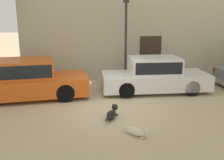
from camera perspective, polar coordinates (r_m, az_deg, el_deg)
name	(u,v)px	position (r m, az deg, el deg)	size (l,w,h in m)	color
ground_plane	(111,106)	(9.25, -0.30, -5.73)	(80.00, 80.00, 0.00)	tan
parked_sedan_nearest	(28,79)	(10.47, -17.76, 0.14)	(4.64, 2.05, 1.50)	#D15619
parked_sedan_second	(155,75)	(10.96, 9.23, 1.12)	(4.58, 2.00, 1.44)	silver
stray_dog_spotted	(137,131)	(7.11, 5.51, -11.06)	(0.68, 0.79, 0.33)	beige
stray_dog_tan	(112,113)	(8.20, -0.05, -7.26)	(0.56, 1.03, 0.37)	black
street_lamp	(126,30)	(11.74, 3.03, 10.89)	(0.22, 0.22, 3.88)	#2D2B28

